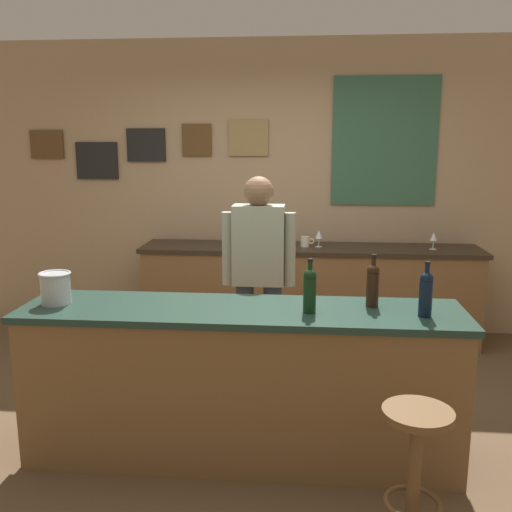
{
  "coord_description": "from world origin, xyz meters",
  "views": [
    {
      "loc": [
        0.36,
        -3.49,
        1.86
      ],
      "look_at": [
        0.01,
        0.45,
        1.05
      ],
      "focal_mm": 39.7,
      "sensor_mm": 36.0,
      "label": 1
    }
  ],
  "objects_px": {
    "wine_bottle_a": "(310,289)",
    "ice_bucket": "(55,287)",
    "bar_stool": "(415,455)",
    "wine_bottle_b": "(373,283)",
    "wine_glass_a": "(319,235)",
    "wine_bottle_c": "(426,292)",
    "bartender": "(259,273)",
    "wine_glass_b": "(434,237)",
    "coffee_mug": "(305,241)"
  },
  "relations": [
    {
      "from": "wine_glass_b",
      "to": "bartender",
      "type": "bearing_deg",
      "value": -140.31
    },
    {
      "from": "wine_bottle_b",
      "to": "ice_bucket",
      "type": "bearing_deg",
      "value": -176.67
    },
    {
      "from": "bartender",
      "to": "wine_glass_b",
      "type": "bearing_deg",
      "value": 39.69
    },
    {
      "from": "bartender",
      "to": "ice_bucket",
      "type": "distance_m",
      "value": 1.39
    },
    {
      "from": "coffee_mug",
      "to": "bartender",
      "type": "bearing_deg",
      "value": -104.62
    },
    {
      "from": "bartender",
      "to": "coffee_mug",
      "type": "relative_size",
      "value": 12.96
    },
    {
      "from": "bar_stool",
      "to": "wine_bottle_a",
      "type": "height_order",
      "value": "wine_bottle_a"
    },
    {
      "from": "wine_glass_b",
      "to": "coffee_mug",
      "type": "height_order",
      "value": "wine_glass_b"
    },
    {
      "from": "wine_bottle_a",
      "to": "wine_glass_a",
      "type": "xyz_separation_m",
      "value": [
        0.09,
        2.1,
        -0.05
      ]
    },
    {
      "from": "wine_bottle_b",
      "to": "wine_glass_b",
      "type": "xyz_separation_m",
      "value": [
        0.75,
        1.92,
        -0.05
      ]
    },
    {
      "from": "wine_bottle_c",
      "to": "coffee_mug",
      "type": "distance_m",
      "value": 2.22
    },
    {
      "from": "bar_stool",
      "to": "wine_bottle_c",
      "type": "xyz_separation_m",
      "value": [
        0.14,
        0.64,
        0.6
      ]
    },
    {
      "from": "wine_glass_b",
      "to": "bar_stool",
      "type": "bearing_deg",
      "value": -102.93
    },
    {
      "from": "wine_glass_b",
      "to": "wine_bottle_a",
      "type": "bearing_deg",
      "value": -118.23
    },
    {
      "from": "wine_bottle_b",
      "to": "wine_glass_a",
      "type": "xyz_separation_m",
      "value": [
        -0.27,
        1.95,
        -0.05
      ]
    },
    {
      "from": "wine_glass_a",
      "to": "wine_glass_b",
      "type": "distance_m",
      "value": 1.02
    },
    {
      "from": "wine_bottle_a",
      "to": "wine_bottle_b",
      "type": "distance_m",
      "value": 0.39
    },
    {
      "from": "ice_bucket",
      "to": "coffee_mug",
      "type": "height_order",
      "value": "ice_bucket"
    },
    {
      "from": "wine_bottle_c",
      "to": "bartender",
      "type": "bearing_deg",
      "value": 138.49
    },
    {
      "from": "ice_bucket",
      "to": "wine_glass_a",
      "type": "relative_size",
      "value": 1.21
    },
    {
      "from": "bartender",
      "to": "bar_stool",
      "type": "relative_size",
      "value": 2.38
    },
    {
      "from": "bar_stool",
      "to": "ice_bucket",
      "type": "bearing_deg",
      "value": 160.55
    },
    {
      "from": "bartender",
      "to": "coffee_mug",
      "type": "height_order",
      "value": "bartender"
    },
    {
      "from": "bar_stool",
      "to": "ice_bucket",
      "type": "xyz_separation_m",
      "value": [
        -1.97,
        0.69,
        0.56
      ]
    },
    {
      "from": "wine_bottle_b",
      "to": "wine_bottle_c",
      "type": "relative_size",
      "value": 1.0
    },
    {
      "from": "wine_bottle_a",
      "to": "coffee_mug",
      "type": "height_order",
      "value": "wine_bottle_a"
    },
    {
      "from": "wine_glass_b",
      "to": "ice_bucket",
      "type": "bearing_deg",
      "value": -141.94
    },
    {
      "from": "bar_stool",
      "to": "wine_bottle_b",
      "type": "relative_size",
      "value": 2.22
    },
    {
      "from": "bar_stool",
      "to": "wine_bottle_a",
      "type": "distance_m",
      "value": 1.01
    },
    {
      "from": "bartender",
      "to": "wine_bottle_b",
      "type": "xyz_separation_m",
      "value": [
        0.72,
        -0.7,
        0.12
      ]
    },
    {
      "from": "bar_stool",
      "to": "wine_bottle_c",
      "type": "relative_size",
      "value": 2.22
    },
    {
      "from": "bar_stool",
      "to": "wine_bottle_b",
      "type": "xyz_separation_m",
      "value": [
        -0.13,
        0.8,
        0.6
      ]
    },
    {
      "from": "wine_bottle_a",
      "to": "wine_bottle_b",
      "type": "bearing_deg",
      "value": 22.57
    },
    {
      "from": "bar_stool",
      "to": "wine_glass_b",
      "type": "height_order",
      "value": "wine_glass_b"
    },
    {
      "from": "wine_bottle_a",
      "to": "ice_bucket",
      "type": "xyz_separation_m",
      "value": [
        -1.48,
        0.04,
        -0.04
      ]
    },
    {
      "from": "bartender",
      "to": "wine_bottle_c",
      "type": "xyz_separation_m",
      "value": [
        0.98,
        -0.87,
        0.12
      ]
    },
    {
      "from": "wine_glass_b",
      "to": "wine_glass_a",
      "type": "bearing_deg",
      "value": 178.32
    },
    {
      "from": "ice_bucket",
      "to": "wine_bottle_b",
      "type": "bearing_deg",
      "value": 3.33
    },
    {
      "from": "wine_glass_a",
      "to": "bartender",
      "type": "bearing_deg",
      "value": -109.72
    },
    {
      "from": "wine_bottle_b",
      "to": "coffee_mug",
      "type": "bearing_deg",
      "value": 101.34
    },
    {
      "from": "wine_bottle_c",
      "to": "coffee_mug",
      "type": "bearing_deg",
      "value": 107.22
    },
    {
      "from": "wine_glass_a",
      "to": "wine_glass_b",
      "type": "height_order",
      "value": "same"
    },
    {
      "from": "ice_bucket",
      "to": "wine_glass_a",
      "type": "bearing_deg",
      "value": 52.67
    },
    {
      "from": "wine_bottle_c",
      "to": "coffee_mug",
      "type": "xyz_separation_m",
      "value": [
        -0.66,
        2.12,
        -0.11
      ]
    },
    {
      "from": "wine_bottle_a",
      "to": "wine_bottle_c",
      "type": "relative_size",
      "value": 1.0
    },
    {
      "from": "bartender",
      "to": "wine_bottle_a",
      "type": "relative_size",
      "value": 5.29
    },
    {
      "from": "wine_glass_a",
      "to": "wine_bottle_c",
      "type": "bearing_deg",
      "value": -75.84
    },
    {
      "from": "bartender",
      "to": "wine_bottle_c",
      "type": "height_order",
      "value": "bartender"
    },
    {
      "from": "bar_stool",
      "to": "wine_glass_a",
      "type": "distance_m",
      "value": 2.84
    },
    {
      "from": "bar_stool",
      "to": "wine_bottle_c",
      "type": "distance_m",
      "value": 0.88
    }
  ]
}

